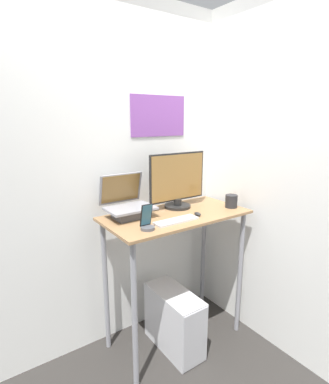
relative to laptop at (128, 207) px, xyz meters
The scene contains 11 objects.
ground_plane 1.25m from the laptop, 52.59° to the right, with size 12.00×12.00×0.00m, color #2D2B28.
wall_back 0.41m from the laptop, 33.50° to the left, with size 6.00×0.06×2.60m.
wall_side_right 1.04m from the laptop, 23.83° to the right, with size 0.05×6.00×2.60m.
desk 0.43m from the laptop, 24.56° to the right, with size 1.07×0.54×1.06m.
laptop is the anchor object (origin of this frame).
monitor 0.44m from the laptop, ahead, with size 0.50×0.21×0.43m.
keyboard 0.36m from the laptop, 52.74° to the right, with size 0.32×0.09×0.02m.
mouse 0.50m from the laptop, 32.90° to the right, with size 0.04×0.06×0.03m.
cell_phone 0.30m from the laptop, 94.82° to the right, with size 0.09×0.09×0.17m.
computer_tower 0.96m from the laptop, 41.16° to the right, with size 0.23×0.51×0.47m.
mug 0.82m from the laptop, 18.47° to the right, with size 0.09×0.09×0.10m.
Camera 1 is at (-1.27, -1.41, 1.74)m, focal length 28.00 mm.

